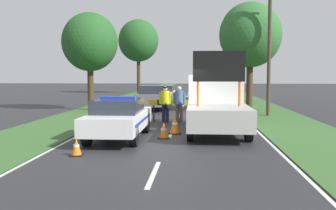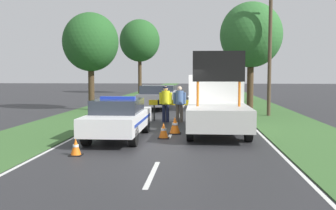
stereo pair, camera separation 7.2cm
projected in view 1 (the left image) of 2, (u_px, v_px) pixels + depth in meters
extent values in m
plane|color=#28282B|center=(170.00, 136.00, 14.88)|extent=(160.00, 160.00, 0.00)
cube|color=silver|center=(153.00, 174.00, 9.20)|extent=(0.12, 2.52, 0.01)
cube|color=silver|center=(171.00, 133.00, 15.53)|extent=(0.12, 2.52, 0.01)
cube|color=silver|center=(179.00, 116.00, 21.86)|extent=(0.12, 2.52, 0.01)
cube|color=silver|center=(183.00, 106.00, 28.19)|extent=(0.12, 2.52, 0.01)
cube|color=silver|center=(185.00, 100.00, 34.52)|extent=(0.12, 2.52, 0.01)
cube|color=silver|center=(187.00, 96.00, 40.85)|extent=(0.12, 2.52, 0.01)
cube|color=silver|center=(188.00, 93.00, 47.18)|extent=(0.12, 2.52, 0.01)
cube|color=silver|center=(189.00, 91.00, 53.51)|extent=(0.12, 2.52, 0.01)
cube|color=silver|center=(190.00, 89.00, 59.84)|extent=(0.12, 2.52, 0.01)
cube|color=silver|center=(135.00, 106.00, 28.67)|extent=(0.10, 66.65, 0.01)
cube|color=silver|center=(231.00, 106.00, 28.17)|extent=(0.10, 66.65, 0.01)
cube|color=#38602D|center=(127.00, 100.00, 35.15)|extent=(3.37, 120.00, 0.03)
cube|color=#38602D|center=(246.00, 100.00, 34.38)|extent=(3.37, 120.00, 0.03)
cube|color=white|center=(119.00, 120.00, 14.19)|extent=(1.78, 4.80, 0.60)
cube|color=#282D38|center=(118.00, 106.00, 14.00)|extent=(1.57, 2.21, 0.47)
cylinder|color=black|center=(108.00, 123.00, 15.75)|extent=(0.24, 0.74, 0.74)
cylinder|color=black|center=(146.00, 124.00, 15.63)|extent=(0.24, 0.74, 0.74)
cylinder|color=black|center=(87.00, 135.00, 12.79)|extent=(0.24, 0.74, 0.74)
cylinder|color=black|center=(134.00, 135.00, 12.67)|extent=(0.24, 0.74, 0.74)
cube|color=#1E38C6|center=(118.00, 98.00, 13.98)|extent=(1.25, 0.24, 0.10)
cube|color=#193399|center=(119.00, 119.00, 14.18)|extent=(1.79, 3.94, 0.10)
cube|color=black|center=(130.00, 115.00, 16.62)|extent=(0.98, 0.08, 0.36)
cube|color=white|center=(215.00, 97.00, 16.97)|extent=(2.25, 1.92, 1.90)
cube|color=#232833|center=(214.00, 88.00, 17.88)|extent=(1.92, 0.04, 0.83)
cube|color=#B2B2AD|center=(218.00, 117.00, 14.32)|extent=(2.25, 3.52, 0.76)
cylinder|color=#D16619|center=(198.00, 94.00, 14.31)|extent=(0.09, 0.09, 0.90)
cylinder|color=#D16619|center=(239.00, 94.00, 14.20)|extent=(0.09, 0.09, 0.90)
cube|color=black|center=(219.00, 66.00, 14.17)|extent=(1.88, 0.12, 1.11)
cylinder|color=black|center=(192.00, 118.00, 17.12)|extent=(0.24, 0.80, 0.80)
cylinder|color=black|center=(238.00, 119.00, 16.98)|extent=(0.24, 0.80, 0.80)
cylinder|color=black|center=(190.00, 130.00, 13.72)|extent=(0.24, 0.80, 0.80)
cylinder|color=black|center=(249.00, 130.00, 13.58)|extent=(0.24, 0.80, 0.80)
cylinder|color=black|center=(154.00, 113.00, 19.62)|extent=(0.07, 0.07, 0.79)
cylinder|color=black|center=(196.00, 113.00, 19.46)|extent=(0.07, 0.07, 0.79)
cube|color=yellow|center=(153.00, 102.00, 19.58)|extent=(0.44, 0.08, 0.26)
cube|color=black|center=(162.00, 102.00, 19.55)|extent=(0.44, 0.08, 0.26)
cube|color=yellow|center=(170.00, 102.00, 19.51)|extent=(0.44, 0.08, 0.26)
cube|color=black|center=(179.00, 103.00, 19.48)|extent=(0.44, 0.08, 0.26)
cube|color=yellow|center=(188.00, 103.00, 19.45)|extent=(0.44, 0.08, 0.26)
cube|color=black|center=(197.00, 103.00, 19.42)|extent=(0.44, 0.08, 0.26)
cylinder|color=#191E38|center=(164.00, 113.00, 19.17)|extent=(0.16, 0.16, 0.87)
cylinder|color=#191E38|center=(167.00, 113.00, 19.16)|extent=(0.16, 0.16, 0.87)
cylinder|color=yellow|center=(165.00, 98.00, 19.10)|extent=(0.40, 0.40, 0.65)
cylinder|color=yellow|center=(160.00, 98.00, 19.12)|extent=(0.13, 0.13, 0.55)
cylinder|color=yellow|center=(170.00, 98.00, 19.09)|extent=(0.13, 0.13, 0.55)
sphere|color=tan|center=(165.00, 89.00, 19.07)|extent=(0.22, 0.22, 0.22)
cylinder|color=#141933|center=(165.00, 87.00, 19.06)|extent=(0.26, 0.26, 0.06)
cylinder|color=brown|center=(177.00, 113.00, 19.09)|extent=(0.16, 0.16, 0.87)
cylinder|color=brown|center=(181.00, 113.00, 19.07)|extent=(0.16, 0.16, 0.87)
cylinder|color=#4C6B9E|center=(179.00, 98.00, 19.02)|extent=(0.40, 0.40, 0.65)
cylinder|color=#4C6B9E|center=(174.00, 98.00, 19.04)|extent=(0.13, 0.13, 0.56)
cylinder|color=#4C6B9E|center=(184.00, 98.00, 19.00)|extent=(0.13, 0.13, 0.56)
sphere|color=beige|center=(179.00, 88.00, 18.98)|extent=(0.22, 0.22, 0.22)
cube|color=black|center=(175.00, 133.00, 15.43)|extent=(0.49, 0.49, 0.03)
cone|color=orange|center=(175.00, 125.00, 15.40)|extent=(0.41, 0.41, 0.64)
cylinder|color=white|center=(175.00, 124.00, 15.40)|extent=(0.23, 0.23, 0.09)
cube|color=black|center=(77.00, 155.00, 11.28)|extent=(0.35, 0.35, 0.03)
cone|color=orange|center=(76.00, 147.00, 11.26)|extent=(0.30, 0.30, 0.47)
cylinder|color=white|center=(76.00, 146.00, 11.26)|extent=(0.17, 0.17, 0.07)
cube|color=black|center=(210.00, 121.00, 19.46)|extent=(0.46, 0.46, 0.03)
cone|color=orange|center=(210.00, 115.00, 19.44)|extent=(0.39, 0.39, 0.60)
cylinder|color=white|center=(210.00, 114.00, 19.43)|extent=(0.22, 0.22, 0.08)
cube|color=black|center=(225.00, 120.00, 19.73)|extent=(0.42, 0.42, 0.03)
cone|color=orange|center=(225.00, 114.00, 19.71)|extent=(0.36, 0.36, 0.55)
cylinder|color=white|center=(225.00, 114.00, 19.71)|extent=(0.20, 0.20, 0.08)
cube|color=black|center=(164.00, 138.00, 14.29)|extent=(0.41, 0.41, 0.03)
cone|color=orange|center=(164.00, 130.00, 14.26)|extent=(0.35, 0.35, 0.54)
cylinder|color=white|center=(164.00, 129.00, 14.26)|extent=(0.20, 0.20, 0.08)
cube|color=slate|center=(153.00, 99.00, 25.70)|extent=(1.76, 4.34, 0.73)
cube|color=#282D38|center=(153.00, 90.00, 25.52)|extent=(1.55, 1.99, 0.53)
cylinder|color=black|center=(144.00, 103.00, 27.12)|extent=(0.24, 0.67, 0.67)
cylinder|color=black|center=(166.00, 103.00, 27.01)|extent=(0.24, 0.67, 0.67)
cylinder|color=black|center=(138.00, 106.00, 24.45)|extent=(0.24, 0.67, 0.67)
cylinder|color=black|center=(163.00, 106.00, 24.33)|extent=(0.24, 0.67, 0.67)
cube|color=#B2B2B7|center=(164.00, 95.00, 31.60)|extent=(1.73, 3.95, 0.58)
cube|color=#282D38|center=(163.00, 88.00, 31.44)|extent=(1.52, 1.82, 0.46)
cylinder|color=black|center=(156.00, 97.00, 32.90)|extent=(0.24, 0.75, 0.75)
cylinder|color=black|center=(174.00, 97.00, 32.79)|extent=(0.24, 0.75, 0.75)
cylinder|color=black|center=(153.00, 99.00, 30.46)|extent=(0.24, 0.75, 0.75)
cylinder|color=black|center=(172.00, 99.00, 30.35)|extent=(0.24, 0.75, 0.75)
cube|color=silver|center=(207.00, 91.00, 36.55)|extent=(1.81, 4.37, 0.68)
cube|color=#282D38|center=(207.00, 85.00, 36.38)|extent=(1.59, 2.01, 0.44)
cylinder|color=black|center=(198.00, 94.00, 37.98)|extent=(0.24, 0.80, 0.80)
cylinder|color=black|center=(215.00, 94.00, 37.87)|extent=(0.24, 0.80, 0.80)
cylinder|color=black|center=(199.00, 95.00, 35.29)|extent=(0.24, 0.80, 0.80)
cylinder|color=black|center=(216.00, 96.00, 35.18)|extent=(0.24, 0.80, 0.80)
cylinder|color=#42301E|center=(91.00, 87.00, 25.29)|extent=(0.39, 0.39, 3.04)
ellipsoid|color=#235623|center=(90.00, 42.00, 25.06)|extent=(3.56, 3.56, 3.74)
cylinder|color=#42301E|center=(139.00, 75.00, 46.78)|extent=(0.42, 0.42, 4.50)
ellipsoid|color=#235623|center=(138.00, 41.00, 46.46)|extent=(4.74, 4.74, 4.98)
cylinder|color=#42301E|center=(249.00, 85.00, 23.86)|extent=(0.39, 0.39, 3.29)
ellipsoid|color=#2D662D|center=(250.00, 35.00, 23.62)|extent=(3.73, 3.73, 3.92)
cylinder|color=#42301E|center=(249.00, 80.00, 32.90)|extent=(0.38, 0.38, 3.61)
ellipsoid|color=#1E471E|center=(250.00, 43.00, 32.66)|extent=(3.46, 3.46, 3.64)
cylinder|color=#473828|center=(269.00, 49.00, 21.53)|extent=(0.20, 0.20, 7.39)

